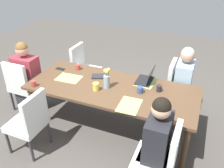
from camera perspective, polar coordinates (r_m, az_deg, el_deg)
ground_plane at (r=3.76m, az=0.00°, el=-10.38°), size 10.00×10.00×0.00m
dining_table at (r=3.36m, az=0.00°, el=-1.72°), size 2.38×0.97×0.73m
chair_head_right_left_near at (r=4.14m, az=-20.66°, el=0.09°), size 0.44×0.44×0.90m
person_head_right_left_near at (r=4.14m, az=-19.45°, el=0.74°), size 0.40×0.36×1.19m
chair_far_left_mid at (r=2.70m, az=11.77°, el=-16.81°), size 0.44×0.44×0.90m
person_far_left_mid at (r=2.73m, az=10.53°, el=-15.19°), size 0.36×0.40×1.19m
chair_near_left_far at (r=3.95m, az=15.44°, el=-0.53°), size 0.44×0.44×0.90m
person_near_left_far at (r=3.88m, az=16.43°, el=-0.82°), size 0.36×0.40×1.19m
chair_far_right_near at (r=3.27m, az=-19.10°, el=-8.24°), size 0.44×0.44×0.90m
chair_near_right_mid at (r=4.46m, az=-6.89°, el=4.13°), size 0.44×0.44×0.90m
flower_vase at (r=3.25m, az=-1.28°, el=1.24°), size 0.09×0.10×0.30m
placemat_head_right_left_near at (r=3.61m, az=-10.31°, el=1.39°), size 0.37×0.28×0.00m
placemat_far_left_mid at (r=2.96m, az=4.18°, el=-5.12°), size 0.27×0.37×0.00m
placemat_near_left_far at (r=3.49m, az=8.12°, el=0.55°), size 0.28×0.38×0.00m
laptop_near_left_far at (r=3.47m, az=8.21°, el=1.19°), size 0.22×0.32×0.21m
coffee_mug_near_left at (r=3.20m, az=6.76°, el=-1.39°), size 0.08×0.08×0.09m
coffee_mug_near_right at (r=3.50m, az=-18.29°, el=0.09°), size 0.07×0.07×0.08m
coffee_mug_centre_left at (r=3.82m, az=-8.14°, el=4.03°), size 0.07×0.07×0.08m
coffee_mug_centre_right at (r=3.28m, az=11.22°, el=-1.05°), size 0.07×0.07×0.09m
coffee_mug_far_left at (r=3.24m, az=-3.88°, el=-0.64°), size 0.09×0.09×0.11m
book_red_cover at (r=3.58m, az=-3.26°, el=1.85°), size 0.24×0.20×0.02m
phone_black at (r=3.91m, az=-12.29°, el=3.57°), size 0.15×0.08×0.01m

